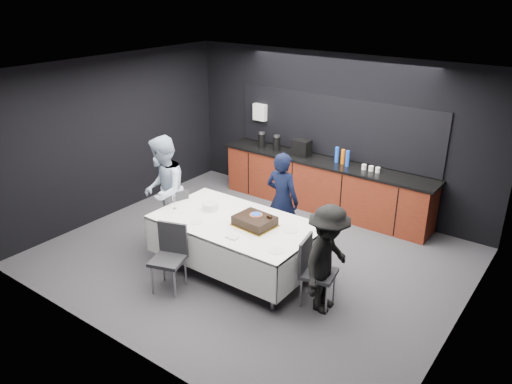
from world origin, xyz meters
TOP-DOWN VIEW (x-y plane):
  - ground at (0.00, 0.00)m, footprint 6.00×6.00m
  - room_shell at (0.00, 0.00)m, footprint 6.04×5.04m
  - kitchenette at (-0.02, 2.22)m, footprint 4.10×0.64m
  - party_table at (0.00, -0.40)m, footprint 2.32×1.32m
  - cake_assembly at (0.31, -0.36)m, footprint 0.60×0.50m
  - plate_stack at (-0.53, -0.31)m, footprint 0.24×0.24m
  - loose_plate_near at (-0.41, -0.76)m, footprint 0.19×0.19m
  - loose_plate_right_a at (0.79, -0.18)m, footprint 0.21×0.21m
  - loose_plate_right_b at (0.95, -0.77)m, footprint 0.21×0.21m
  - loose_plate_far at (0.13, -0.04)m, footprint 0.20×0.20m
  - fork_pile at (0.29, -0.83)m, footprint 0.17×0.11m
  - champagne_flute at (-0.98, -0.61)m, footprint 0.06×0.06m
  - chair_left at (-1.26, -0.37)m, footprint 0.52×0.52m
  - chair_right at (1.32, -0.47)m, footprint 0.49×0.49m
  - chair_near at (-0.43, -1.28)m, footprint 0.53×0.53m
  - person_center at (0.14, 0.60)m, footprint 0.57×0.38m
  - person_left at (-1.42, -0.41)m, footprint 1.04×1.08m
  - person_right at (1.53, -0.49)m, footprint 0.59×0.97m

SIDE VIEW (x-z plane):
  - ground at x=0.00m, z-range 0.00..0.00m
  - chair_left at x=-1.26m, z-range 0.07..1.00m
  - chair_right at x=1.32m, z-range 0.07..1.00m
  - chair_near at x=-0.43m, z-range 0.07..1.00m
  - kitchenette at x=-0.02m, z-range -0.48..1.57m
  - party_table at x=0.00m, z-range 0.25..1.03m
  - person_right at x=1.53m, z-range 0.00..1.45m
  - person_center at x=0.14m, z-range 0.00..1.55m
  - loose_plate_near at x=-0.41m, z-range 0.78..0.79m
  - loose_plate_right_a at x=0.79m, z-range 0.78..0.79m
  - loose_plate_right_b at x=0.95m, z-range 0.78..0.79m
  - loose_plate_far at x=0.13m, z-range 0.78..0.79m
  - fork_pile at x=0.29m, z-range 0.78..0.81m
  - plate_stack at x=-0.53m, z-range 0.78..0.88m
  - cake_assembly at x=0.31m, z-range 0.76..0.94m
  - person_left at x=-1.42m, z-range 0.00..1.76m
  - champagne_flute at x=-0.98m, z-range 0.83..1.05m
  - room_shell at x=0.00m, z-range 0.45..3.27m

